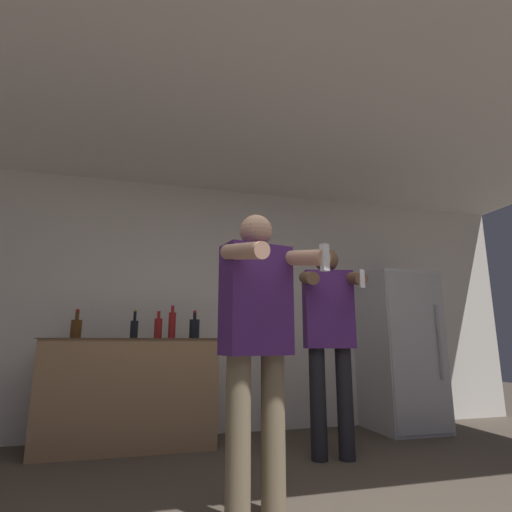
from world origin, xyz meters
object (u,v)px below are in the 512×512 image
refrigerator (399,349)px  bottle_red_label (172,324)px  bottle_clear_vodka (158,327)px  bottle_tall_gin (194,328)px  bottle_dark_rum (134,328)px  person_woman_foreground (257,333)px  bottle_amber_bourbon (76,328)px  person_man_side (329,329)px

refrigerator → bottle_red_label: refrigerator is taller
bottle_clear_vodka → refrigerator: bearing=0.7°
bottle_tall_gin → bottle_clear_vodka: bearing=180.0°
refrigerator → bottle_tall_gin: (-2.18, -0.03, 0.21)m
bottle_red_label → bottle_clear_vodka: size_ratio=1.21×
bottle_dark_rum → bottle_clear_vodka: 0.21m
bottle_tall_gin → refrigerator: bearing=0.8°
bottle_dark_rum → bottle_clear_vodka: (0.21, 0.00, 0.01)m
bottle_clear_vodka → person_woman_foreground: (0.50, -1.61, -0.08)m
bottle_tall_gin → bottle_clear_vodka: (-0.33, 0.00, 0.01)m
bottle_amber_bourbon → person_woman_foreground: size_ratio=0.15×
bottle_dark_rum → bottle_tall_gin: bearing=0.0°
bottle_red_label → bottle_tall_gin: bearing=0.0°
refrigerator → person_woman_foreground: size_ratio=0.99×
bottle_amber_bourbon → bottle_clear_vodka: bottle_clear_vodka is taller
person_woman_foreground → bottle_clear_vodka: bearing=107.1°
bottle_red_label → bottle_dark_rum: bearing=180.0°
bottle_red_label → bottle_dark_rum: 0.33m
bottle_amber_bourbon → person_woman_foreground: 2.00m
refrigerator → bottle_tall_gin: bearing=-179.2°
bottle_dark_rum → bottle_amber_bourbon: (-0.48, 0.00, -0.00)m
bottle_amber_bourbon → person_man_side: size_ratio=0.15×
refrigerator → bottle_tall_gin: size_ratio=6.24×
bottle_dark_rum → bottle_clear_vodka: bearing=0.0°
refrigerator → bottle_red_label: size_ratio=5.07×
bottle_clear_vodka → bottle_tall_gin: bearing=0.0°
bottle_red_label → bottle_clear_vodka: bottle_red_label is taller
bottle_red_label → person_man_side: bearing=-31.6°
refrigerator → bottle_dark_rum: refrigerator is taller
bottle_amber_bourbon → person_man_side: (2.03, -0.75, -0.02)m
bottle_tall_gin → bottle_clear_vodka: 0.33m
bottle_tall_gin → bottle_amber_bourbon: 1.02m
bottle_dark_rum → person_woman_foreground: (0.70, -1.61, -0.07)m
bottle_clear_vodka → person_man_side: (1.34, -0.75, -0.03)m
bottle_tall_gin → bottle_red_label: size_ratio=0.81×
bottle_red_label → bottle_clear_vodka: bearing=180.0°
refrigerator → bottle_tall_gin: 2.19m
refrigerator → bottle_dark_rum: 2.73m
bottle_dark_rum → bottle_amber_bourbon: 0.48m
bottle_dark_rum → bottle_red_label: bearing=-0.0°
bottle_amber_bourbon → person_woman_foreground: (1.19, -1.61, -0.07)m
bottle_red_label → bottle_amber_bourbon: size_ratio=1.27×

